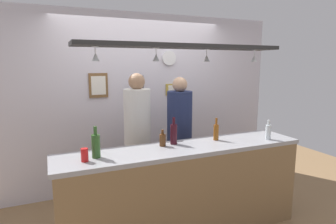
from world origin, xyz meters
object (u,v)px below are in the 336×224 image
at_px(picture_frame_caricature, 98,85).
at_px(bottle_champagne_green, 96,145).
at_px(drink_can, 85,155).
at_px(wall_clock, 169,58).
at_px(bottle_soda_clear, 268,132).
at_px(bottle_beer_amber_tall, 216,132).
at_px(picture_frame_crest, 138,85).
at_px(person_left_white_patterned_shirt, 137,128).
at_px(bottle_beer_brown_stubby, 163,140).
at_px(bottle_wine_dark_red, 174,134).
at_px(picture_frame_lower_pair, 175,90).
at_px(person_middle_navy_shirt, 180,127).

bearing_deg(picture_frame_caricature, bottle_champagne_green, -101.25).
bearing_deg(bottle_champagne_green, drink_can, -148.83).
bearing_deg(wall_clock, bottle_soda_clear, -68.39).
height_order(bottle_beer_amber_tall, wall_clock, wall_clock).
height_order(picture_frame_caricature, picture_frame_crest, picture_frame_caricature).
bearing_deg(bottle_beer_amber_tall, person_left_white_patterned_shirt, 136.37).
distance_m(bottle_soda_clear, drink_can, 2.07).
height_order(bottle_beer_brown_stubby, wall_clock, wall_clock).
relative_size(bottle_soda_clear, picture_frame_caricature, 0.68).
xyz_separation_m(bottle_beer_brown_stubby, bottle_champagne_green, (-0.72, -0.11, 0.05)).
height_order(bottle_beer_amber_tall, bottle_wine_dark_red, bottle_wine_dark_red).
bearing_deg(picture_frame_caricature, drink_can, -104.96).
distance_m(bottle_wine_dark_red, picture_frame_lower_pair, 1.44).
xyz_separation_m(bottle_soda_clear, bottle_champagne_green, (-1.95, 0.13, 0.03)).
xyz_separation_m(bottle_soda_clear, wall_clock, (-0.60, 1.52, 0.87)).
distance_m(bottle_wine_dark_red, bottle_soda_clear, 1.12).
relative_size(person_left_white_patterned_shirt, bottle_champagne_green, 5.86).
distance_m(bottle_beer_brown_stubby, picture_frame_crest, 1.39).
distance_m(bottle_soda_clear, bottle_champagne_green, 1.96).
xyz_separation_m(bottle_soda_clear, picture_frame_caricature, (-1.67, 1.52, 0.48)).
bearing_deg(picture_frame_lower_pair, drink_can, -136.85).
relative_size(bottle_beer_amber_tall, bottle_beer_brown_stubby, 1.44).
height_order(bottle_wine_dark_red, picture_frame_crest, picture_frame_crest).
xyz_separation_m(person_middle_navy_shirt, wall_clock, (0.11, 0.61, 0.93)).
distance_m(person_left_white_patterned_shirt, wall_clock, 1.29).
distance_m(person_middle_navy_shirt, bottle_beer_amber_tall, 0.71).
bearing_deg(bottle_beer_brown_stubby, bottle_soda_clear, -10.70).
bearing_deg(picture_frame_caricature, picture_frame_lower_pair, 0.00).
bearing_deg(bottle_wine_dark_red, bottle_beer_brown_stubby, -170.79).
distance_m(bottle_beer_amber_tall, bottle_beer_brown_stubby, 0.66).
bearing_deg(drink_can, bottle_soda_clear, -1.61).
height_order(picture_frame_lower_pair, picture_frame_crest, picture_frame_crest).
height_order(person_middle_navy_shirt, bottle_wine_dark_red, person_middle_navy_shirt).
bearing_deg(bottle_champagne_green, bottle_wine_dark_red, 8.56).
bearing_deg(wall_clock, bottle_wine_dark_red, -111.27).
xyz_separation_m(drink_can, picture_frame_caricature, (0.39, 1.47, 0.51)).
bearing_deg(wall_clock, bottle_beer_brown_stubby, -116.23).
relative_size(bottle_wine_dark_red, drink_can, 2.46).
bearing_deg(bottle_beer_amber_tall, bottle_beer_brown_stubby, 178.27).
bearing_deg(bottle_beer_amber_tall, picture_frame_lower_pair, 86.76).
bearing_deg(picture_frame_lower_pair, wall_clock, -176.46).
xyz_separation_m(person_left_white_patterned_shirt, bottle_soda_clear, (1.31, -0.91, 0.03)).
xyz_separation_m(picture_frame_lower_pair, picture_frame_crest, (-0.60, 0.00, 0.09)).
relative_size(bottle_champagne_green, drink_can, 2.46).
bearing_deg(bottle_soda_clear, picture_frame_crest, 125.94).
bearing_deg(person_left_white_patterned_shirt, bottle_soda_clear, -34.86).
distance_m(bottle_beer_amber_tall, wall_clock, 1.56).
xyz_separation_m(picture_frame_caricature, wall_clock, (1.07, -0.01, 0.38)).
bearing_deg(bottle_wine_dark_red, person_middle_navy_shirt, 59.61).
height_order(bottle_beer_brown_stubby, picture_frame_crest, picture_frame_crest).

